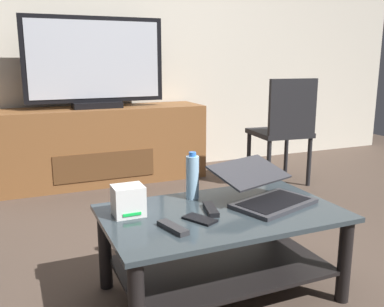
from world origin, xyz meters
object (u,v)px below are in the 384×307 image
Objects in this scene: water_bottle_near at (192,177)px; soundbar_remote at (211,209)px; coffee_table at (221,238)px; dining_chair at (284,126)px; tv_remote at (173,228)px; media_cabinet at (99,145)px; router_box at (128,201)px; television at (95,64)px; laptop at (264,190)px; cell_phone at (200,219)px.

soundbar_remote is (0.00, -0.20, -0.10)m from water_bottle_near.
water_bottle_near reaches higher than soundbar_remote.
dining_chair is (1.28, 1.35, 0.23)m from coffee_table.
water_bottle_near reaches higher than tv_remote.
router_box is (-0.25, -1.94, 0.14)m from media_cabinet.
dining_chair reaches higher than tv_remote.
laptop is at bearing -79.43° from television.
dining_chair reaches higher than router_box.
coffee_table is 0.20m from cell_phone.
laptop reaches higher than coffee_table.
television is at bearing 71.56° from tv_remote.
laptop is at bearing -7.57° from router_box.
media_cabinet is at bearing 93.94° from coffee_table.
coffee_table is 1.87m from dining_chair.
water_bottle_near is at bearing 45.32° from cell_phone.
soundbar_remote is (0.09, 0.08, 0.01)m from cell_phone.
television is 2.23m from tv_remote.
soundbar_remote is (-0.28, -0.02, -0.05)m from laptop.
tv_remote is 0.26m from soundbar_remote.
dining_chair reaches higher than laptop.
water_bottle_near is (-0.28, 0.18, 0.05)m from laptop.
coffee_table is at bearing -172.86° from laptop.
laptop is 2.95× the size of tv_remote.
coffee_table is 6.49× the size of tv_remote.
television is 7.20× the size of tv_remote.
cell_phone is at bearing -135.13° from dining_chair.
water_bottle_near is at bearing 103.48° from coffee_table.
television reaches higher than laptop.
dining_chair is (1.42, -0.69, -0.51)m from television.
television reaches higher than coffee_table.
water_bottle_near is at bearing 16.18° from router_box.
dining_chair is at bearing 40.48° from water_bottle_near.
dining_chair reaches higher than water_bottle_near.
cell_phone is (-1.42, -1.41, -0.10)m from dining_chair.
router_box is at bearing 118.08° from cell_phone.
coffee_table is at bearing -86.02° from television.
media_cabinet reaches higher than tv_remote.
laptop reaches higher than soundbar_remote.
dining_chair is 5.65× the size of soundbar_remote.
television is 1.66m from dining_chair.
router_box is (-0.39, 0.11, 0.19)m from coffee_table.
soundbar_remote is (0.09, -2.04, 0.09)m from media_cabinet.
cell_phone is (-0.14, -0.06, 0.13)m from coffee_table.
dining_chair is 3.98× the size of water_bottle_near.
laptop is 2.08× the size of water_bottle_near.
soundbar_remote is at bearing -176.86° from laptop.
media_cabinet reaches higher than cell_phone.
water_bottle_near is 1.42× the size of soundbar_remote.
coffee_table is 2.06m from media_cabinet.
router_box is 0.58× the size of water_bottle_near.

